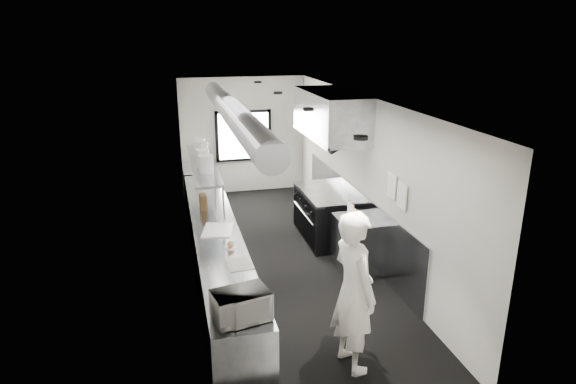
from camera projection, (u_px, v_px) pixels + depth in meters
floor at (280, 258)px, 8.81m from camera, size 3.00×8.00×0.01m
ceiling at (279, 99)px, 7.94m from camera, size 3.00×8.00×0.01m
wall_back at (243, 136)px, 12.07m from camera, size 3.00×0.02×2.80m
wall_front at (373, 303)px, 4.68m from camera, size 3.00×0.02×2.80m
wall_left at (189, 189)px, 8.04m from camera, size 0.02×8.00×2.80m
wall_right at (363, 177)px, 8.71m from camera, size 0.02×8.00×2.80m
wall_cladding at (354, 216)px, 9.25m from camera, size 0.03×5.50×1.10m
hvac_duct at (233, 112)px, 8.23m from camera, size 0.40×6.40×0.40m
service_window at (244, 136)px, 12.04m from camera, size 1.36×0.05×1.25m
exhaust_hood at (330, 115)px, 8.96m from camera, size 0.81×2.20×0.88m
prep_counter at (217, 253)px, 7.95m from camera, size 0.70×6.00×0.90m
pass_shelf at (203, 164)px, 8.99m from camera, size 0.45×3.00×0.68m
range at (325, 215)px, 9.54m from camera, size 0.88×1.60×0.94m
bottle_station at (357, 244)px, 8.28m from camera, size 0.65×0.80×0.90m
far_work_table at (200, 186)px, 11.37m from camera, size 0.70×1.20×0.90m
notice_sheet_a at (392, 186)px, 7.53m from camera, size 0.02×0.28×0.38m
notice_sheet_b at (402, 196)px, 7.23m from camera, size 0.02×0.28×0.38m
line_cook at (354, 291)px, 5.73m from camera, size 0.60×0.79×1.97m
microwave at (241, 305)px, 5.29m from camera, size 0.62×0.52×0.33m
deli_tub_a at (226, 300)px, 5.61m from camera, size 0.16×0.16×0.10m
deli_tub_b at (223, 293)px, 5.77m from camera, size 0.18×0.18×0.10m
newspaper at (239, 264)px, 6.57m from camera, size 0.35×0.43×0.01m
small_plate at (231, 248)px, 7.05m from camera, size 0.21×0.21×0.01m
pastry at (231, 244)px, 7.03m from camera, size 0.10×0.10×0.10m
cutting_board at (218, 230)px, 7.68m from camera, size 0.56×0.67×0.02m
knife_block at (203, 202)px, 8.56m from camera, size 0.13×0.25×0.26m
plate_stack_a at (206, 164)px, 8.31m from camera, size 0.30×0.30×0.29m
plate_stack_b at (202, 158)px, 8.66m from camera, size 0.27×0.27×0.31m
plate_stack_c at (202, 150)px, 9.22m from camera, size 0.27×0.27×0.31m
plate_stack_d at (199, 146)px, 9.49m from camera, size 0.24×0.24×0.33m
squeeze_bottle_a at (362, 221)px, 7.79m from camera, size 0.08×0.08×0.20m
squeeze_bottle_b at (356, 217)px, 7.98m from camera, size 0.08×0.08×0.19m
squeeze_bottle_c at (354, 214)px, 8.15m from camera, size 0.07×0.07×0.16m
squeeze_bottle_d at (352, 210)px, 8.29m from camera, size 0.07×0.07×0.18m
squeeze_bottle_e at (349, 207)px, 8.39m from camera, size 0.07×0.07×0.19m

